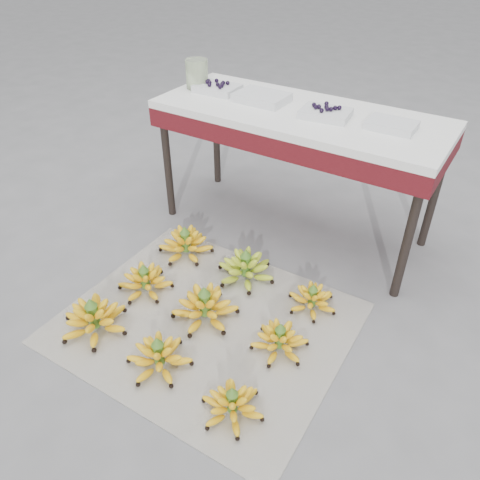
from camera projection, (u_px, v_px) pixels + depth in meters
The scene contains 17 objects.
ground at pixel (219, 331), 2.12m from camera, with size 60.00×60.00×0.00m, color slate.
newspaper_mat at pixel (206, 323), 2.16m from camera, with size 1.25×1.05×0.01m, color white.
bunch_front_left at pixel (94, 319), 2.09m from camera, with size 0.36×0.36×0.18m.
bunch_front_center at pixel (159, 356), 1.92m from camera, with size 0.29×0.29×0.16m.
bunch_front_right at pixel (232, 404), 1.74m from camera, with size 0.26×0.26×0.15m.
bunch_mid_left at pixel (145, 281), 2.31m from camera, with size 0.30×0.30×0.16m.
bunch_mid_center at pixel (205, 307), 2.15m from camera, with size 0.40×0.40×0.19m.
bunch_mid_right at pixel (280, 340), 2.00m from camera, with size 0.29×0.29×0.15m.
bunch_back_left at pixel (186, 244), 2.55m from camera, with size 0.38×0.38×0.18m.
bunch_back_center at pixel (246, 268), 2.38m from camera, with size 0.35×0.35×0.18m.
bunch_back_right at pixel (312, 299), 2.21m from camera, with size 0.30×0.30×0.14m.
vendor_table at pixel (299, 126), 2.42m from camera, with size 1.50×0.60×0.72m.
tray_far_left at pixel (217, 88), 2.60m from camera, with size 0.24×0.18×0.06m.
tray_left at pixel (262, 97), 2.47m from camera, with size 0.27×0.20×0.04m.
tray_right at pixel (326, 113), 2.29m from camera, with size 0.26×0.20×0.06m.
tray_far_right at pixel (392, 125), 2.17m from camera, with size 0.22×0.16×0.04m.
glass_jar at pixel (197, 74), 2.62m from camera, with size 0.13×0.13×0.16m, color beige.
Camera 1 is at (0.87, -1.20, 1.57)m, focal length 35.00 mm.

